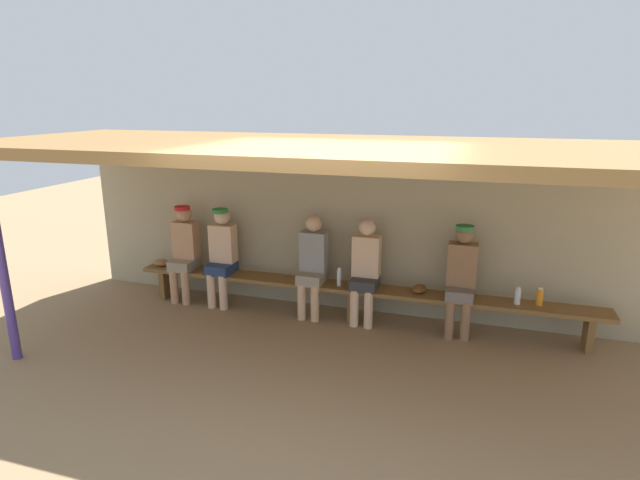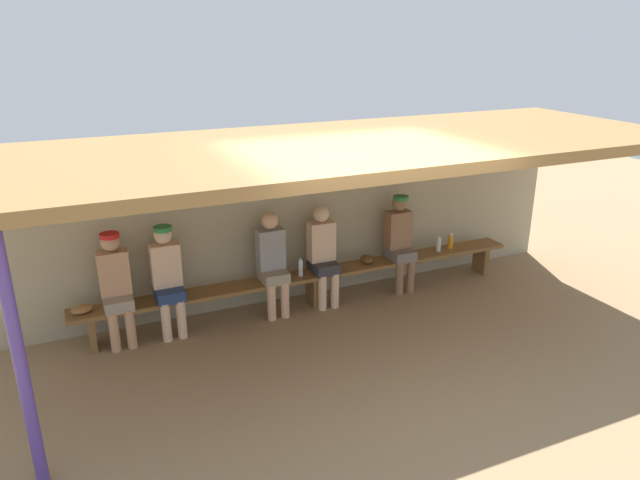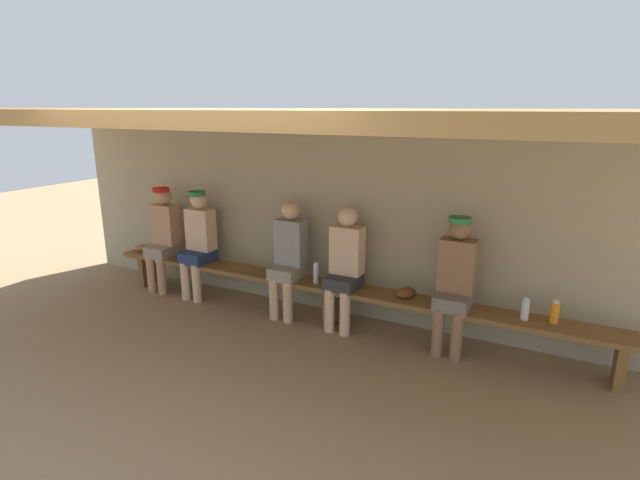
{
  "view_description": "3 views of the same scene",
  "coord_description": "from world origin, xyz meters",
  "px_view_note": "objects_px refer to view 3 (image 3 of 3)",
  "views": [
    {
      "loc": [
        1.43,
        -4.46,
        2.76
      ],
      "look_at": [
        -0.41,
        1.43,
        1.07
      ],
      "focal_mm": 28.92,
      "sensor_mm": 36.0,
      "label": 1
    },
    {
      "loc": [
        -2.8,
        -4.98,
        3.48
      ],
      "look_at": [
        0.06,
        1.43,
        0.95
      ],
      "focal_mm": 33.14,
      "sensor_mm": 36.0,
      "label": 2
    },
    {
      "loc": [
        2.19,
        -2.99,
        2.34
      ],
      "look_at": [
        -0.06,
        1.39,
        1.0
      ],
      "focal_mm": 27.56,
      "sensor_mm": 36.0,
      "label": 3
    }
  ],
  "objects_px": {
    "player_leftmost": "(455,279)",
    "player_in_red": "(345,263)",
    "water_bottle_green": "(525,309)",
    "player_middle": "(198,239)",
    "water_bottle_blue": "(316,273)",
    "baseball_glove_tan": "(406,292)",
    "player_with_sunglasses": "(288,254)",
    "player_in_white": "(163,234)",
    "baseball_glove_worn": "(143,248)",
    "bench": "(332,291)",
    "water_bottle_clear": "(555,312)"
  },
  "relations": [
    {
      "from": "player_middle",
      "to": "baseball_glove_worn",
      "type": "xyz_separation_m",
      "value": [
        -0.97,
        -0.0,
        -0.24
      ]
    },
    {
      "from": "water_bottle_blue",
      "to": "water_bottle_green",
      "type": "xyz_separation_m",
      "value": [
        2.14,
        0.02,
        -0.01
      ]
    },
    {
      "from": "player_with_sunglasses",
      "to": "water_bottle_green",
      "type": "height_order",
      "value": "player_with_sunglasses"
    },
    {
      "from": "player_leftmost",
      "to": "player_in_red",
      "type": "xyz_separation_m",
      "value": [
        -1.16,
        -0.0,
        -0.02
      ]
    },
    {
      "from": "player_middle",
      "to": "baseball_glove_tan",
      "type": "height_order",
      "value": "player_middle"
    },
    {
      "from": "water_bottle_blue",
      "to": "baseball_glove_tan",
      "type": "height_order",
      "value": "water_bottle_blue"
    },
    {
      "from": "bench",
      "to": "baseball_glove_tan",
      "type": "bearing_deg",
      "value": 2.61
    },
    {
      "from": "player_leftmost",
      "to": "player_in_red",
      "type": "distance_m",
      "value": 1.16
    },
    {
      "from": "water_bottle_clear",
      "to": "baseball_glove_worn",
      "type": "bearing_deg",
      "value": -179.56
    },
    {
      "from": "water_bottle_clear",
      "to": "water_bottle_blue",
      "type": "bearing_deg",
      "value": -178.34
    },
    {
      "from": "baseball_glove_tan",
      "to": "baseball_glove_worn",
      "type": "xyz_separation_m",
      "value": [
        -3.64,
        -0.04,
        0.0
      ]
    },
    {
      "from": "bench",
      "to": "baseball_glove_worn",
      "type": "relative_size",
      "value": 25.0
    },
    {
      "from": "player_with_sunglasses",
      "to": "player_middle",
      "type": "height_order",
      "value": "player_middle"
    },
    {
      "from": "player_in_red",
      "to": "water_bottle_green",
      "type": "height_order",
      "value": "player_in_red"
    },
    {
      "from": "player_in_red",
      "to": "baseball_glove_tan",
      "type": "distance_m",
      "value": 0.71
    },
    {
      "from": "player_leftmost",
      "to": "player_in_red",
      "type": "height_order",
      "value": "player_leftmost"
    },
    {
      "from": "bench",
      "to": "water_bottle_clear",
      "type": "bearing_deg",
      "value": 1.01
    },
    {
      "from": "player_with_sunglasses",
      "to": "water_bottle_blue",
      "type": "height_order",
      "value": "player_with_sunglasses"
    },
    {
      "from": "bench",
      "to": "water_bottle_green",
      "type": "distance_m",
      "value": 1.97
    },
    {
      "from": "player_leftmost",
      "to": "water_bottle_green",
      "type": "bearing_deg",
      "value": -1.02
    },
    {
      "from": "player_in_white",
      "to": "water_bottle_blue",
      "type": "bearing_deg",
      "value": -0.86
    },
    {
      "from": "player_leftmost",
      "to": "baseball_glove_tan",
      "type": "distance_m",
      "value": 0.55
    },
    {
      "from": "baseball_glove_tan",
      "to": "player_with_sunglasses",
      "type": "bearing_deg",
      "value": -74.18
    },
    {
      "from": "player_leftmost",
      "to": "player_in_white",
      "type": "height_order",
      "value": "same"
    },
    {
      "from": "player_with_sunglasses",
      "to": "baseball_glove_worn",
      "type": "xyz_separation_m",
      "value": [
        -2.27,
        -0.0,
        -0.22
      ]
    },
    {
      "from": "water_bottle_blue",
      "to": "water_bottle_green",
      "type": "relative_size",
      "value": 1.11
    },
    {
      "from": "player_with_sunglasses",
      "to": "water_bottle_blue",
      "type": "distance_m",
      "value": 0.4
    },
    {
      "from": "bench",
      "to": "player_middle",
      "type": "xyz_separation_m",
      "value": [
        -1.85,
        0.0,
        0.36
      ]
    },
    {
      "from": "player_middle",
      "to": "baseball_glove_tan",
      "type": "relative_size",
      "value": 5.6
    },
    {
      "from": "bench",
      "to": "player_leftmost",
      "type": "height_order",
      "value": "player_leftmost"
    },
    {
      "from": "bench",
      "to": "player_in_red",
      "type": "height_order",
      "value": "player_in_red"
    },
    {
      "from": "water_bottle_blue",
      "to": "baseball_glove_worn",
      "type": "relative_size",
      "value": 0.98
    },
    {
      "from": "bench",
      "to": "baseball_glove_worn",
      "type": "distance_m",
      "value": 2.82
    },
    {
      "from": "player_in_white",
      "to": "baseball_glove_tan",
      "type": "relative_size",
      "value": 5.6
    },
    {
      "from": "water_bottle_blue",
      "to": "water_bottle_clear",
      "type": "relative_size",
      "value": 1.09
    },
    {
      "from": "player_with_sunglasses",
      "to": "water_bottle_clear",
      "type": "relative_size",
      "value": 6.17
    },
    {
      "from": "water_bottle_clear",
      "to": "baseball_glove_worn",
      "type": "distance_m",
      "value": 5.02
    },
    {
      "from": "player_middle",
      "to": "baseball_glove_worn",
      "type": "distance_m",
      "value": 1.0
    },
    {
      "from": "bench",
      "to": "baseball_glove_worn",
      "type": "height_order",
      "value": "baseball_glove_worn"
    },
    {
      "from": "water_bottle_blue",
      "to": "baseball_glove_worn",
      "type": "xyz_separation_m",
      "value": [
        -2.64,
        0.03,
        -0.07
      ]
    },
    {
      "from": "bench",
      "to": "water_bottle_blue",
      "type": "xyz_separation_m",
      "value": [
        -0.18,
        -0.03,
        0.18
      ]
    },
    {
      "from": "player_in_red",
      "to": "water_bottle_blue",
      "type": "bearing_deg",
      "value": -174.25
    },
    {
      "from": "player_with_sunglasses",
      "to": "water_bottle_green",
      "type": "bearing_deg",
      "value": -0.25
    },
    {
      "from": "bench",
      "to": "water_bottle_green",
      "type": "relative_size",
      "value": 28.44
    },
    {
      "from": "player_middle",
      "to": "baseball_glove_tan",
      "type": "bearing_deg",
      "value": 0.73
    },
    {
      "from": "baseball_glove_worn",
      "to": "player_in_red",
      "type": "bearing_deg",
      "value": -9.62
    },
    {
      "from": "player_middle",
      "to": "water_bottle_clear",
      "type": "height_order",
      "value": "player_middle"
    },
    {
      "from": "water_bottle_green",
      "to": "baseball_glove_worn",
      "type": "distance_m",
      "value": 4.77
    },
    {
      "from": "player_in_white",
      "to": "player_middle",
      "type": "relative_size",
      "value": 1.0
    },
    {
      "from": "player_leftmost",
      "to": "player_middle",
      "type": "relative_size",
      "value": 1.0
    }
  ]
}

